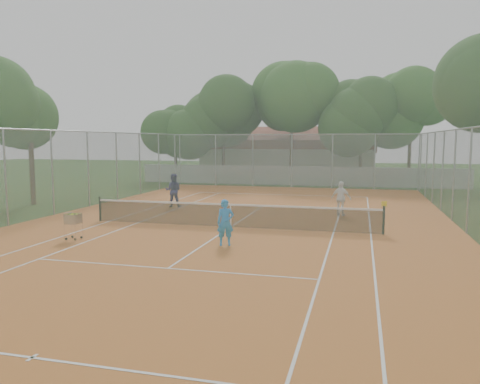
% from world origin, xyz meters
% --- Properties ---
extents(ground, '(120.00, 120.00, 0.00)m').
position_xyz_m(ground, '(0.00, 0.00, 0.00)').
color(ground, '#1B3C10').
rests_on(ground, ground).
extents(court_pad, '(18.00, 34.00, 0.02)m').
position_xyz_m(court_pad, '(0.00, 0.00, 0.01)').
color(court_pad, '#C16425').
rests_on(court_pad, ground).
extents(court_lines, '(10.98, 23.78, 0.01)m').
position_xyz_m(court_lines, '(0.00, 0.00, 0.02)').
color(court_lines, white).
rests_on(court_lines, court_pad).
extents(tennis_net, '(11.88, 0.10, 0.98)m').
position_xyz_m(tennis_net, '(0.00, 0.00, 0.51)').
color(tennis_net, black).
rests_on(tennis_net, court_pad).
extents(perimeter_fence, '(18.00, 34.00, 4.00)m').
position_xyz_m(perimeter_fence, '(0.00, 0.00, 2.00)').
color(perimeter_fence, slate).
rests_on(perimeter_fence, ground).
extents(boundary_wall, '(26.00, 0.30, 1.50)m').
position_xyz_m(boundary_wall, '(0.00, 19.00, 0.75)').
color(boundary_wall, silver).
rests_on(boundary_wall, ground).
extents(clubhouse, '(16.40, 9.00, 4.40)m').
position_xyz_m(clubhouse, '(-2.00, 29.00, 2.20)').
color(clubhouse, beige).
rests_on(clubhouse, ground).
extents(tropical_trees, '(29.00, 19.00, 10.00)m').
position_xyz_m(tropical_trees, '(0.00, 22.00, 5.00)').
color(tropical_trees, '#13340D').
rests_on(tropical_trees, ground).
extents(player_near, '(0.66, 0.55, 1.55)m').
position_xyz_m(player_near, '(0.72, -3.23, 0.80)').
color(player_near, blue).
rests_on(player_near, court_pad).
extents(player_far_left, '(0.99, 0.85, 1.76)m').
position_xyz_m(player_far_left, '(-4.54, 4.92, 0.90)').
color(player_far_left, '#1F184A').
rests_on(player_far_left, court_pad).
extents(player_far_right, '(1.02, 0.66, 1.61)m').
position_xyz_m(player_far_right, '(4.20, 4.17, 0.83)').
color(player_far_right, white).
rests_on(player_far_right, court_pad).
extents(ball_hopper, '(0.56, 0.56, 1.01)m').
position_xyz_m(ball_hopper, '(-4.76, -3.70, 0.52)').
color(ball_hopper, '#B7B8BF').
rests_on(ball_hopper, court_pad).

